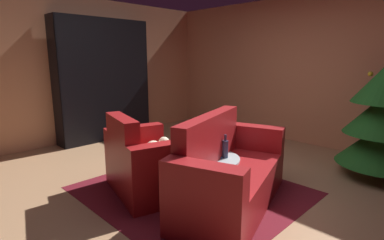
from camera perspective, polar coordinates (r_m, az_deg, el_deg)
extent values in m
plane|color=#A97E59|center=(3.67, 2.49, -12.47)|extent=(7.20, 7.20, 0.00)
cube|color=tan|center=(5.59, 21.54, 8.62)|extent=(6.12, 0.06, 2.54)
cube|color=tan|center=(5.84, -20.12, 8.83)|extent=(0.06, 5.35, 2.54)
cube|color=maroon|center=(3.55, -0.01, -13.25)|extent=(2.30, 2.08, 0.01)
cube|color=black|center=(5.61, -15.67, 7.16)|extent=(0.03, 1.73, 2.18)
cube|color=black|center=(6.21, -9.55, 7.85)|extent=(0.37, 0.02, 2.18)
cube|color=black|center=(5.41, -24.51, 6.37)|extent=(0.37, 0.02, 2.18)
cube|color=black|center=(5.94, -15.91, -3.19)|extent=(0.34, 1.68, 0.03)
cube|color=black|center=(5.86, -16.11, 0.21)|extent=(0.34, 1.68, 0.03)
cube|color=black|center=(5.80, -16.31, 3.69)|extent=(0.34, 1.68, 0.02)
cube|color=black|center=(5.76, -16.52, 7.23)|extent=(0.34, 1.68, 0.02)
cube|color=black|center=(5.75, -16.73, 10.80)|extent=(0.34, 1.68, 0.02)
cube|color=black|center=(5.75, -16.95, 14.37)|extent=(0.34, 1.68, 0.02)
cube|color=black|center=(5.78, -17.18, 17.92)|extent=(0.34, 1.68, 0.03)
cube|color=black|center=(5.89, -17.14, 6.70)|extent=(0.05, 0.92, 0.57)
cube|color=black|center=(5.87, -17.02, 6.69)|extent=(0.03, 0.95, 0.60)
cube|color=#9159A7|center=(6.37, -9.78, -0.69)|extent=(0.25, 0.03, 0.24)
cube|color=#A5B0A2|center=(6.34, -10.06, -0.61)|extent=(0.25, 0.03, 0.26)
cube|color=#215393|center=(6.34, -10.55, -0.70)|extent=(0.20, 0.05, 0.25)
cube|color=#127390|center=(6.31, -10.86, -1.01)|extent=(0.22, 0.05, 0.20)
cube|color=orange|center=(6.28, -11.22, -0.91)|extent=(0.22, 0.04, 0.24)
cube|color=#3D8C45|center=(6.26, -11.57, -1.10)|extent=(0.22, 0.04, 0.21)
cube|color=#B72931|center=(6.31, -10.28, 2.76)|extent=(0.17, 0.03, 0.29)
cube|color=#B9AA9C|center=(6.28, -10.55, 2.61)|extent=(0.19, 0.04, 0.27)
cube|color=red|center=(6.25, -10.76, 2.24)|extent=(0.22, 0.03, 0.20)
cube|color=yellow|center=(6.22, -11.01, 2.12)|extent=(0.25, 0.04, 0.19)
cube|color=#42292A|center=(6.21, -11.48, 2.46)|extent=(0.20, 0.03, 0.27)
cube|color=#4A331A|center=(6.18, -11.79, 2.41)|extent=(0.21, 0.05, 0.27)
cube|color=#B6B29A|center=(6.18, -12.22, 2.27)|extent=(0.17, 0.03, 0.24)
cube|color=#AEA98A|center=(6.13, -12.39, 2.36)|extent=(0.23, 0.03, 0.28)
cube|color=red|center=(6.22, -10.45, 12.14)|extent=(0.22, 0.03, 0.19)
cube|color=gold|center=(6.20, -10.75, 12.31)|extent=(0.23, 0.04, 0.23)
cube|color=navy|center=(6.17, -11.11, 12.11)|extent=(0.23, 0.03, 0.19)
cube|color=#2C854A|center=(6.17, -11.58, 12.41)|extent=(0.17, 0.03, 0.26)
cube|color=orange|center=(6.14, -11.80, 12.44)|extent=(0.20, 0.04, 0.27)
cube|color=#9A4C92|center=(6.09, -11.99, 12.38)|extent=(0.26, 0.04, 0.25)
cube|color=#3D3D31|center=(6.09, -12.52, 12.40)|extent=(0.19, 0.03, 0.26)
cube|color=#7E468B|center=(6.06, -12.85, 12.18)|extent=(0.21, 0.04, 0.22)
cube|color=#944D8E|center=(6.20, -10.59, 15.55)|extent=(0.27, 0.03, 0.21)
cube|color=red|center=(6.18, -10.94, 15.70)|extent=(0.27, 0.03, 0.24)
cube|color=#B63130|center=(6.20, -11.53, 15.75)|extent=(0.17, 0.03, 0.26)
cube|color=#2C7A3A|center=(6.17, -11.71, 15.68)|extent=(0.19, 0.03, 0.24)
cube|color=#985B98|center=(6.15, -11.98, 15.90)|extent=(0.20, 0.03, 0.29)
cube|color=maroon|center=(3.52, -8.32, -10.08)|extent=(0.86, 0.88, 0.41)
cube|color=maroon|center=(3.29, -13.10, -3.59)|extent=(0.72, 0.34, 0.49)
cube|color=maroon|center=(3.09, -5.40, -10.47)|extent=(0.35, 0.74, 0.68)
cube|color=maroon|center=(3.86, -10.76, -6.04)|extent=(0.35, 0.74, 0.68)
ellipsoid|color=beige|center=(3.42, -7.20, -5.47)|extent=(0.32, 0.25, 0.18)
sphere|color=beige|center=(3.46, -5.36, -4.28)|extent=(0.13, 0.13, 0.13)
cube|color=maroon|center=(3.20, 7.81, -12.42)|extent=(1.08, 1.46, 0.40)
cube|color=maroon|center=(3.13, 3.28, -3.78)|extent=(0.56, 1.28, 0.53)
cube|color=maroon|center=(2.51, 2.09, -15.82)|extent=(0.73, 0.41, 0.69)
cube|color=maroon|center=(3.82, 11.57, -6.13)|extent=(0.73, 0.41, 0.69)
cylinder|color=black|center=(3.31, 5.60, -11.50)|extent=(0.04, 0.04, 0.40)
cylinder|color=black|center=(3.60, 3.72, -9.50)|extent=(0.04, 0.04, 0.40)
cylinder|color=black|center=(3.38, -0.58, -10.94)|extent=(0.04, 0.04, 0.40)
cylinder|color=silver|center=(3.34, 2.82, -7.31)|extent=(0.73, 0.73, 0.02)
cube|color=#2B5192|center=(3.35, 3.98, -6.95)|extent=(0.20, 0.12, 0.02)
cube|color=#368248|center=(3.34, 3.74, -6.55)|extent=(0.18, 0.14, 0.03)
cube|color=#B32B2C|center=(3.33, 3.82, -6.14)|extent=(0.18, 0.11, 0.02)
cylinder|color=#2C3550|center=(3.32, 6.33, -5.54)|extent=(0.07, 0.07, 0.19)
cylinder|color=#2C3550|center=(3.29, 6.38, -3.37)|extent=(0.03, 0.03, 0.07)
cylinder|color=brown|center=(4.56, 31.78, -8.15)|extent=(0.08, 0.08, 0.17)
cone|color=#1D5B1E|center=(4.47, 32.27, -3.91)|extent=(1.03, 1.03, 0.52)
sphere|color=red|center=(4.68, 29.63, 0.53)|extent=(0.07, 0.07, 0.07)
sphere|color=yellow|center=(4.82, 29.06, -4.32)|extent=(0.06, 0.06, 0.06)
sphere|color=yellow|center=(4.59, 30.86, 7.54)|extent=(0.06, 0.06, 0.06)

